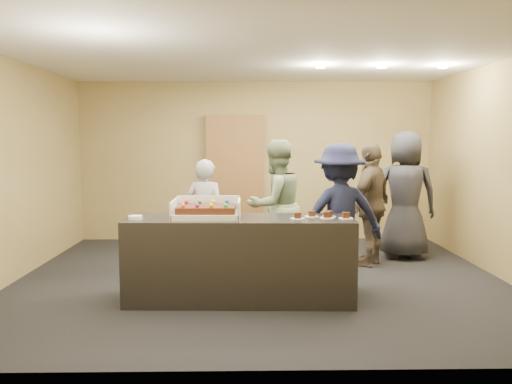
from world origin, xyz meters
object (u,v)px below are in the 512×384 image
(plate_stack, at_px, (135,217))
(person_brown_extra, at_px, (371,204))
(storage_cabinet, at_px, (235,178))
(person_sage_man, at_px, (276,205))
(sheet_cake, at_px, (206,209))
(person_server_grey, at_px, (206,215))
(person_navy_man, at_px, (339,215))
(serving_counter, at_px, (240,259))
(person_dark_suit, at_px, (405,195))
(cake_box, at_px, (207,213))

(plate_stack, xyz_separation_m, person_brown_extra, (2.87, 1.58, -0.08))
(storage_cabinet, relative_size, person_sage_man, 1.24)
(sheet_cake, relative_size, person_sage_man, 0.35)
(person_server_grey, height_order, person_navy_man, person_navy_man)
(serving_counter, relative_size, sheet_cake, 3.95)
(sheet_cake, xyz_separation_m, person_navy_man, (1.52, 0.55, -0.16))
(plate_stack, bearing_deg, serving_counter, 3.93)
(plate_stack, height_order, person_server_grey, person_server_grey)
(serving_counter, height_order, plate_stack, plate_stack)
(person_navy_man, distance_m, person_dark_suit, 1.81)
(storage_cabinet, bearing_deg, person_server_grey, -99.62)
(serving_counter, distance_m, plate_stack, 1.19)
(cake_box, bearing_deg, plate_stack, -172.18)
(person_dark_suit, bearing_deg, cake_box, 40.21)
(serving_counter, relative_size, storage_cabinet, 1.12)
(person_server_grey, bearing_deg, person_sage_man, -160.54)
(person_server_grey, bearing_deg, cake_box, 114.09)
(serving_counter, xyz_separation_m, person_sage_man, (0.46, 1.26, 0.41))
(storage_cabinet, distance_m, person_dark_suit, 2.84)
(storage_cabinet, distance_m, person_server_grey, 2.05)
(person_sage_man, relative_size, person_navy_man, 1.03)
(person_server_grey, bearing_deg, storage_cabinet, -80.85)
(serving_counter, height_order, person_sage_man, person_sage_man)
(cake_box, relative_size, sheet_cake, 1.17)
(sheet_cake, height_order, person_sage_man, person_sage_man)
(person_sage_man, bearing_deg, cake_box, 25.48)
(storage_cabinet, xyz_separation_m, person_sage_man, (0.58, -1.99, -0.21))
(cake_box, relative_size, person_server_grey, 0.48)
(sheet_cake, height_order, person_dark_suit, person_dark_suit)
(person_brown_extra, bearing_deg, person_sage_man, -41.81)
(sheet_cake, xyz_separation_m, person_server_grey, (-0.11, 1.25, -0.26))
(serving_counter, height_order, sheet_cake, sheet_cake)
(person_sage_man, height_order, person_brown_extra, person_sage_man)
(person_navy_man, bearing_deg, plate_stack, 6.85)
(storage_cabinet, relative_size, plate_stack, 14.65)
(person_sage_man, bearing_deg, serving_counter, 38.80)
(person_navy_man, height_order, person_brown_extra, person_brown_extra)
(storage_cabinet, xyz_separation_m, person_navy_man, (1.29, -2.69, -0.23))
(storage_cabinet, relative_size, cake_box, 3.00)
(serving_counter, bearing_deg, person_dark_suit, 40.42)
(person_server_grey, height_order, person_brown_extra, person_brown_extra)
(serving_counter, bearing_deg, person_brown_extra, 41.95)
(person_brown_extra, relative_size, person_dark_suit, 0.91)
(person_sage_man, distance_m, person_navy_man, 1.00)
(person_brown_extra, bearing_deg, person_navy_man, 4.65)
(person_server_grey, xyz_separation_m, person_dark_suit, (2.84, 0.65, 0.19))
(person_dark_suit, bearing_deg, person_server_grey, 18.58)
(plate_stack, distance_m, person_navy_man, 2.34)
(plate_stack, distance_m, person_dark_suit, 3.98)
(storage_cabinet, bearing_deg, plate_stack, -106.14)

